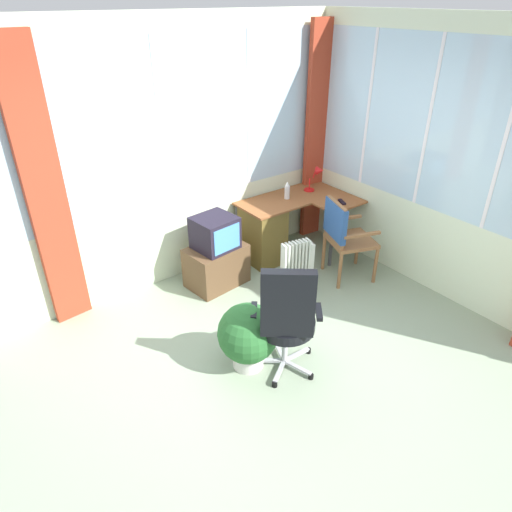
{
  "coord_description": "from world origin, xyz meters",
  "views": [
    {
      "loc": [
        -1.97,
        -2.29,
        2.89
      ],
      "look_at": [
        0.38,
        0.87,
        0.63
      ],
      "focal_mm": 32.17,
      "sensor_mm": 36.0,
      "label": 1
    }
  ],
  "objects": [
    {
      "name": "curtain_corner",
      "position": [
        2.07,
        1.85,
        1.33
      ],
      "size": [
        0.35,
        0.09,
        2.67
      ],
      "primitive_type": "cube",
      "rotation": [
        0.0,
        0.0,
        -0.07
      ],
      "color": "#A73923",
      "rests_on": "ground"
    },
    {
      "name": "tv_remote",
      "position": [
        1.87,
        1.15,
        0.74
      ],
      "size": [
        0.1,
        0.16,
        0.02
      ],
      "primitive_type": "cube",
      "rotation": [
        0.0,
        0.0,
        -0.39
      ],
      "color": "black",
      "rests_on": "desk"
    },
    {
      "name": "office_chair",
      "position": [
        0.02,
        -0.04,
        0.6
      ],
      "size": [
        0.61,
        0.6,
        1.1
      ],
      "color": "#B7B7BF",
      "rests_on": "ground"
    },
    {
      "name": "wooden_armchair",
      "position": [
        1.51,
        0.79,
        0.6
      ],
      "size": [
        0.62,
        0.62,
        0.96
      ],
      "color": "#93623A",
      "rests_on": "ground"
    },
    {
      "name": "potted_plant",
      "position": [
        -0.18,
        0.23,
        0.34
      ],
      "size": [
        0.53,
        0.53,
        0.62
      ],
      "color": "silver",
      "rests_on": "ground"
    },
    {
      "name": "curtain_north_left",
      "position": [
        -1.19,
        1.9,
        1.33
      ],
      "size": [
        0.35,
        0.11,
        2.67
      ],
      "primitive_type": "cube",
      "rotation": [
        0.0,
        0.0,
        0.12
      ],
      "color": "#A73923",
      "rests_on": "ground"
    },
    {
      "name": "space_heater",
      "position": [
        0.93,
        0.86,
        0.31
      ],
      "size": [
        0.41,
        0.23,
        0.62
      ],
      "color": "silver",
      "rests_on": "ground"
    },
    {
      "name": "tv_on_stand",
      "position": [
        0.31,
        1.52,
        0.37
      ],
      "size": [
        0.69,
        0.51,
        0.83
      ],
      "color": "brown",
      "rests_on": "ground"
    },
    {
      "name": "desk",
      "position": [
        1.12,
        1.63,
        0.4
      ],
      "size": [
        1.33,
        0.94,
        0.73
      ],
      "color": "brown",
      "rests_on": "ground"
    },
    {
      "name": "north_window_panel",
      "position": [
        0.0,
        1.98,
        1.38
      ],
      "size": [
        4.34,
        0.07,
        2.77
      ],
      "color": "silver",
      "rests_on": "ground"
    },
    {
      "name": "spray_bottle",
      "position": [
        1.42,
        1.64,
        0.83
      ],
      "size": [
        0.06,
        0.06,
        0.22
      ],
      "color": "silver",
      "rests_on": "desk"
    },
    {
      "name": "ground",
      "position": [
        0.0,
        0.0,
        -0.03
      ],
      "size": [
        5.34,
        4.9,
        0.06
      ],
      "primitive_type": "cube",
      "color": "gray"
    },
    {
      "name": "desk_lamp",
      "position": [
        1.89,
        1.62,
        0.93
      ],
      "size": [
        0.24,
        0.21,
        0.32
      ],
      "color": "red",
      "rests_on": "desk"
    },
    {
      "name": "east_window_panel",
      "position": [
        2.2,
        0.0,
        1.38
      ],
      "size": [
        0.07,
        3.9,
        2.77
      ],
      "color": "silver",
      "rests_on": "ground"
    }
  ]
}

